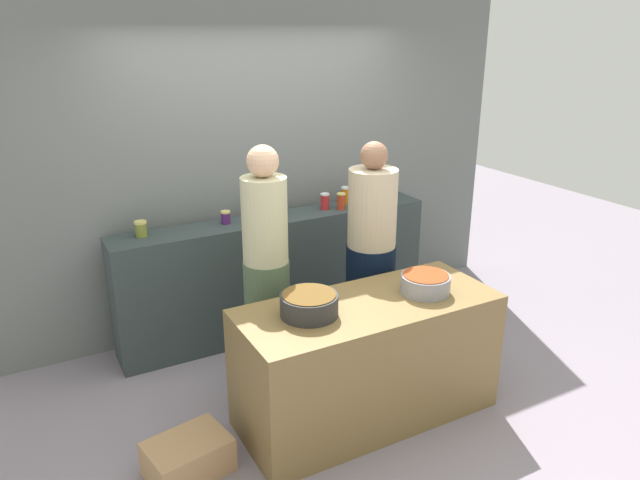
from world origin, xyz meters
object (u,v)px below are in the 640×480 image
(preserve_jar_6, at_px, (345,195))
(preserve_jar_4, at_px, (325,201))
(preserve_jar_2, at_px, (261,212))
(cooking_pot_center, at_px, (425,284))
(preserve_jar_3, at_px, (279,208))
(preserve_jar_5, at_px, (341,201))
(preserve_jar_1, at_px, (226,217))
(bread_crate, at_px, (188,457))
(cooking_pot_left, at_px, (309,305))
(preserve_jar_7, at_px, (386,195))
(cook_in_cap, at_px, (371,266))
(preserve_jar_0, at_px, (141,229))
(cook_with_tongs, at_px, (267,281))

(preserve_jar_6, bearing_deg, preserve_jar_4, -165.22)
(preserve_jar_2, distance_m, cooking_pot_center, 1.54)
(preserve_jar_3, relative_size, preserve_jar_5, 0.72)
(preserve_jar_1, relative_size, preserve_jar_4, 0.74)
(preserve_jar_3, distance_m, bread_crate, 2.15)
(cooking_pot_left, bearing_deg, preserve_jar_5, 52.82)
(preserve_jar_6, distance_m, preserve_jar_7, 0.36)
(preserve_jar_6, relative_size, cook_in_cap, 0.09)
(preserve_jar_1, relative_size, preserve_jar_3, 1.00)
(preserve_jar_0, height_order, cooking_pot_center, preserve_jar_0)
(cook_with_tongs, bearing_deg, bread_crate, -141.50)
(cooking_pot_left, bearing_deg, preserve_jar_7, 41.99)
(preserve_jar_0, height_order, bread_crate, preserve_jar_0)
(preserve_jar_1, height_order, preserve_jar_6, preserve_jar_6)
(preserve_jar_2, bearing_deg, preserve_jar_5, -3.60)
(preserve_jar_5, bearing_deg, preserve_jar_0, 175.96)
(preserve_jar_6, xyz_separation_m, cook_with_tongs, (-1.12, -0.81, -0.27))
(preserve_jar_3, bearing_deg, bread_crate, -131.65)
(preserve_jar_3, distance_m, preserve_jar_7, 0.98)
(preserve_jar_1, distance_m, cook_in_cap, 1.21)
(cooking_pot_center, bearing_deg, preserve_jar_5, 82.98)
(preserve_jar_6, bearing_deg, preserve_jar_2, -174.06)
(cook_with_tongs, bearing_deg, preserve_jar_7, 24.85)
(preserve_jar_3, relative_size, cooking_pot_left, 0.29)
(preserve_jar_7, bearing_deg, preserve_jar_1, 175.58)
(preserve_jar_1, bearing_deg, preserve_jar_6, 1.54)
(preserve_jar_4, distance_m, preserve_jar_7, 0.57)
(preserve_jar_5, xyz_separation_m, preserve_jar_6, (0.12, 0.13, 0.00))
(preserve_jar_5, xyz_separation_m, bread_crate, (-1.80, -1.32, -0.97))
(preserve_jar_2, height_order, cooking_pot_center, preserve_jar_2)
(preserve_jar_2, relative_size, bread_crate, 0.31)
(preserve_jar_2, bearing_deg, preserve_jar_1, 168.47)
(preserve_jar_1, relative_size, preserve_jar_6, 0.68)
(preserve_jar_1, distance_m, preserve_jar_5, 1.00)
(preserve_jar_1, distance_m, preserve_jar_4, 0.88)
(preserve_jar_6, distance_m, cooking_pot_left, 1.83)
(preserve_jar_4, bearing_deg, cook_in_cap, -93.13)
(preserve_jar_1, xyz_separation_m, preserve_jar_7, (1.45, -0.11, 0.02))
(cook_with_tongs, bearing_deg, cooking_pot_center, -40.31)
(preserve_jar_3, height_order, cooking_pot_center, preserve_jar_3)
(preserve_jar_5, relative_size, cook_with_tongs, 0.08)
(preserve_jar_4, bearing_deg, preserve_jar_0, 178.21)
(cooking_pot_center, height_order, cook_in_cap, cook_in_cap)
(preserve_jar_0, bearing_deg, preserve_jar_1, -1.28)
(preserve_jar_4, xyz_separation_m, preserve_jar_6, (0.24, 0.06, 0.01))
(cooking_pot_left, xyz_separation_m, cook_in_cap, (0.83, 0.58, -0.12))
(preserve_jar_5, distance_m, cooking_pot_left, 1.65)
(preserve_jar_4, bearing_deg, preserve_jar_7, -7.85)
(bread_crate, bearing_deg, preserve_jar_3, 48.35)
(preserve_jar_1, height_order, preserve_jar_3, same)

